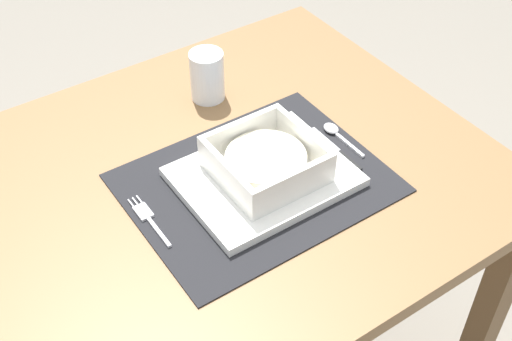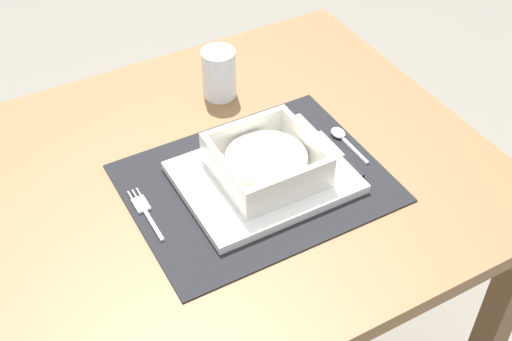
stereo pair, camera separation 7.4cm
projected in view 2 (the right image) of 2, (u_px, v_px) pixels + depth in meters
The scene contains 9 objects.
dining_table at pixel (233, 214), 1.25m from camera, with size 0.88×0.77×0.76m.
placemat at pixel (256, 183), 1.14m from camera, with size 0.42×0.33×0.00m, color black.
serving_plate at pixel (264, 177), 1.14m from camera, with size 0.28×0.22×0.02m, color white.
porridge_bowl at pixel (266, 163), 1.12m from camera, with size 0.16×0.16×0.06m.
fork at pixel (144, 210), 1.09m from camera, with size 0.02×0.13×0.00m.
spoon at pixel (341, 136), 1.22m from camera, with size 0.02×0.11×0.01m.
butter_knife at pixel (342, 157), 1.18m from camera, with size 0.01×0.14×0.01m.
bread_knife at pixel (325, 152), 1.19m from camera, with size 0.01×0.13×0.01m.
drinking_glass at pixel (219, 76), 1.30m from camera, with size 0.07×0.07×0.10m.
Camera 2 is at (-0.38, -0.77, 1.55)m, focal length 47.57 mm.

